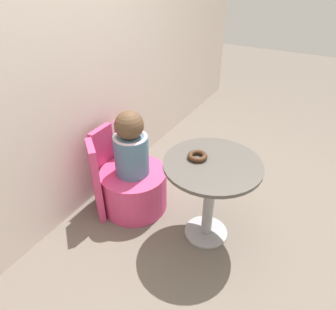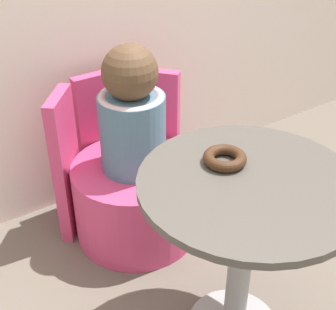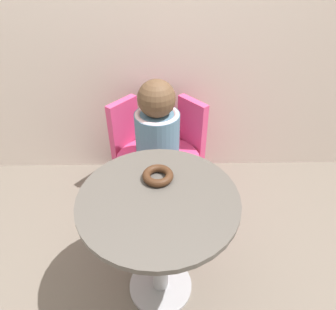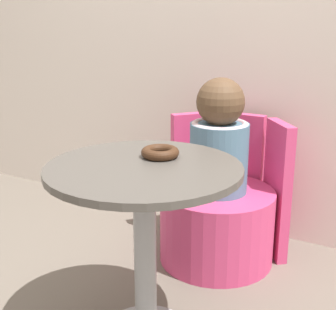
{
  "view_description": "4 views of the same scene",
  "coord_description": "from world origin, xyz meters",
  "px_view_note": "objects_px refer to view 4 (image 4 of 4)",
  "views": [
    {
      "loc": [
        -1.47,
        -0.5,
        1.79
      ],
      "look_at": [
        0.06,
        0.38,
        0.63
      ],
      "focal_mm": 32.0,
      "sensor_mm": 36.0,
      "label": 1
    },
    {
      "loc": [
        -0.74,
        -0.74,
        1.46
      ],
      "look_at": [
        0.02,
        0.39,
        0.59
      ],
      "focal_mm": 50.0,
      "sensor_mm": 36.0,
      "label": 2
    },
    {
      "loc": [
        0.1,
        -0.82,
        1.52
      ],
      "look_at": [
        0.12,
        0.39,
        0.62
      ],
      "focal_mm": 32.0,
      "sensor_mm": 36.0,
      "label": 3
    },
    {
      "loc": [
        0.88,
        -1.2,
        1.14
      ],
      "look_at": [
        0.01,
        0.34,
        0.62
      ],
      "focal_mm": 50.0,
      "sensor_mm": 36.0,
      "label": 4
    }
  ],
  "objects_px": {
    "tub_chair": "(217,225)",
    "child_figure": "(219,140)",
    "donut": "(160,152)",
    "round_table": "(144,211)"
  },
  "relations": [
    {
      "from": "donut",
      "to": "tub_chair",
      "type": "bearing_deg",
      "value": 91.06
    },
    {
      "from": "round_table",
      "to": "donut",
      "type": "bearing_deg",
      "value": 91.05
    },
    {
      "from": "tub_chair",
      "to": "donut",
      "type": "distance_m",
      "value": 0.75
    },
    {
      "from": "tub_chair",
      "to": "child_figure",
      "type": "height_order",
      "value": "child_figure"
    },
    {
      "from": "child_figure",
      "to": "donut",
      "type": "bearing_deg",
      "value": -88.94
    },
    {
      "from": "round_table",
      "to": "child_figure",
      "type": "relative_size",
      "value": 1.25
    },
    {
      "from": "tub_chair",
      "to": "child_figure",
      "type": "distance_m",
      "value": 0.42
    },
    {
      "from": "child_figure",
      "to": "donut",
      "type": "distance_m",
      "value": 0.55
    },
    {
      "from": "round_table",
      "to": "child_figure",
      "type": "height_order",
      "value": "child_figure"
    },
    {
      "from": "tub_chair",
      "to": "donut",
      "type": "xyz_separation_m",
      "value": [
        0.01,
        -0.55,
        0.51
      ]
    }
  ]
}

